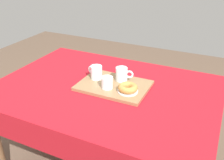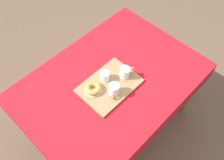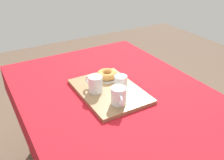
{
  "view_description": "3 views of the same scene",
  "coord_description": "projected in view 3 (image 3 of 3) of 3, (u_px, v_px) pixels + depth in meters",
  "views": [
    {
      "loc": [
        -0.66,
        1.29,
        1.56
      ],
      "look_at": [
        -0.05,
        0.0,
        0.83
      ],
      "focal_mm": 40.79,
      "sensor_mm": 36.0,
      "label": 1
    },
    {
      "loc": [
        -0.79,
        -0.78,
        2.37
      ],
      "look_at": [
        -0.02,
        -0.03,
        0.83
      ],
      "focal_mm": 40.4,
      "sensor_mm": 36.0,
      "label": 2
    },
    {
      "loc": [
        0.99,
        -0.61,
        1.5
      ],
      "look_at": [
        -0.07,
        0.0,
        0.83
      ],
      "focal_mm": 39.88,
      "sensor_mm": 36.0,
      "label": 3
    }
  ],
  "objects": [
    {
      "name": "serving_tray",
      "position": [
        109.0,
        91.0,
        1.39
      ],
      "size": [
        0.45,
        0.32,
        0.02
      ],
      "primitive_type": "cube",
      "color": "olive",
      "rests_on": "dining_table"
    },
    {
      "name": "tea_mug_left",
      "position": [
        95.0,
        84.0,
        1.35
      ],
      "size": [
        0.12,
        0.08,
        0.09
      ],
      "color": "white",
      "rests_on": "serving_tray"
    },
    {
      "name": "water_glass_near",
      "position": [
        121.0,
        83.0,
        1.38
      ],
      "size": [
        0.07,
        0.07,
        0.08
      ],
      "color": "white",
      "rests_on": "serving_tray"
    },
    {
      "name": "sugar_donut_left",
      "position": [
        107.0,
        74.0,
        1.48
      ],
      "size": [
        0.12,
        0.12,
        0.04
      ],
      "primitive_type": "torus",
      "color": "#BC7F3D",
      "rests_on": "donut_plate_left"
    },
    {
      "name": "tea_mug_right",
      "position": [
        119.0,
        96.0,
        1.24
      ],
      "size": [
        0.12,
        0.08,
        0.09
      ],
      "color": "white",
      "rests_on": "serving_tray"
    },
    {
      "name": "donut_plate_left",
      "position": [
        107.0,
        78.0,
        1.49
      ],
      "size": [
        0.13,
        0.13,
        0.01
      ],
      "primitive_type": "cylinder",
      "color": "silver",
      "rests_on": "serving_tray"
    },
    {
      "name": "dining_table",
      "position": [
        118.0,
        109.0,
        1.41
      ],
      "size": [
        1.43,
        1.01,
        0.77
      ],
      "color": "#A8141E",
      "rests_on": "ground"
    }
  ]
}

